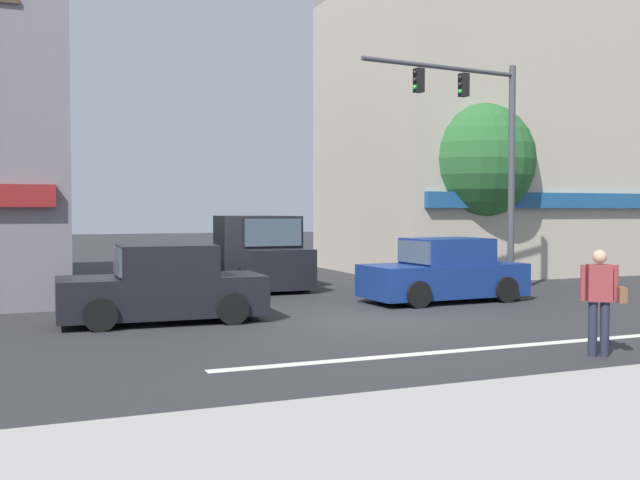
% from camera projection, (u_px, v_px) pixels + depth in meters
% --- Properties ---
extents(ground_plane, '(120.00, 120.00, 0.00)m').
position_uv_depth(ground_plane, '(379.00, 320.00, 15.49)').
color(ground_plane, '#2B2B2D').
extents(lane_marking_stripe, '(9.00, 0.24, 0.01)m').
position_uv_depth(lane_marking_stripe, '(476.00, 349.00, 12.25)').
color(lane_marking_stripe, silver).
rests_on(lane_marking_stripe, ground).
extents(building_right_corner, '(13.31, 8.50, 10.65)m').
position_uv_depth(building_right_corner, '(513.00, 131.00, 28.84)').
color(building_right_corner, '#B7AD99').
rests_on(building_right_corner, ground).
extents(street_tree, '(3.79, 3.79, 5.77)m').
position_uv_depth(street_tree, '(476.00, 161.00, 24.11)').
color(street_tree, '#4C3823').
rests_on(street_tree, ground).
extents(utility_pole_far_right, '(1.40, 0.22, 7.79)m').
position_uv_depth(utility_pole_far_right, '(444.00, 161.00, 27.05)').
color(utility_pole_far_right, brown).
rests_on(utility_pole_far_right, ground).
extents(traffic_light_mast, '(4.87, 0.67, 6.20)m').
position_uv_depth(traffic_light_mast, '(484.00, 139.00, 19.91)').
color(traffic_light_mast, '#47474C').
rests_on(traffic_light_mast, ground).
extents(sedan_crossing_leftbound, '(4.17, 2.02, 1.58)m').
position_uv_depth(sedan_crossing_leftbound, '(444.00, 273.00, 18.69)').
color(sedan_crossing_leftbound, navy).
rests_on(sedan_crossing_leftbound, ground).
extents(sedan_parked_curbside, '(4.16, 2.00, 1.58)m').
position_uv_depth(sedan_parked_curbside, '(163.00, 287.00, 15.24)').
color(sedan_parked_curbside, black).
rests_on(sedan_parked_curbside, ground).
extents(van_crossing_center, '(2.04, 4.60, 2.11)m').
position_uv_depth(van_crossing_center, '(258.00, 253.00, 22.15)').
color(van_crossing_center, black).
rests_on(van_crossing_center, ground).
extents(pedestrian_foreground_with_bag, '(0.63, 0.53, 1.67)m').
position_uv_depth(pedestrian_foreground_with_bag, '(601.00, 296.00, 11.63)').
color(pedestrian_foreground_with_bag, '#232838').
rests_on(pedestrian_foreground_with_bag, ground).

